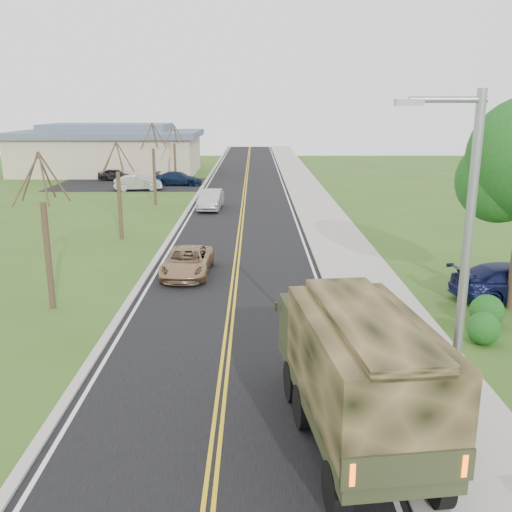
{
  "coord_description": "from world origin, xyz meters",
  "views": [
    {
      "loc": [
        0.92,
        -11.1,
        7.7
      ],
      "look_at": [
        0.97,
        11.18,
        1.8
      ],
      "focal_mm": 40.0,
      "sensor_mm": 36.0,
      "label": 1
    }
  ],
  "objects_px": {
    "sedan_silver": "(211,200)",
    "utility_box_near": "(426,451)",
    "military_truck": "(356,365)",
    "suv_champagne": "(187,262)"
  },
  "relations": [
    {
      "from": "suv_champagne",
      "to": "utility_box_near",
      "type": "relative_size",
      "value": 5.73
    },
    {
      "from": "military_truck",
      "to": "sedan_silver",
      "type": "xyz_separation_m",
      "value": [
        -5.66,
        31.11,
        -1.23
      ]
    },
    {
      "from": "suv_champagne",
      "to": "utility_box_near",
      "type": "bearing_deg",
      "value": -63.35
    },
    {
      "from": "suv_champagne",
      "to": "sedan_silver",
      "type": "xyz_separation_m",
      "value": [
        -0.2,
        17.39,
        0.11
      ]
    },
    {
      "from": "sedan_silver",
      "to": "utility_box_near",
      "type": "bearing_deg",
      "value": -74.48
    },
    {
      "from": "utility_box_near",
      "to": "military_truck",
      "type": "bearing_deg",
      "value": 143.3
    },
    {
      "from": "suv_champagne",
      "to": "utility_box_near",
      "type": "xyz_separation_m",
      "value": [
        6.83,
        -14.88,
        -0.14
      ]
    },
    {
      "from": "sedan_silver",
      "to": "suv_champagne",
      "type": "bearing_deg",
      "value": -86.11
    },
    {
      "from": "military_truck",
      "to": "utility_box_near",
      "type": "height_order",
      "value": "military_truck"
    },
    {
      "from": "military_truck",
      "to": "utility_box_near",
      "type": "distance_m",
      "value": 2.32
    }
  ]
}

